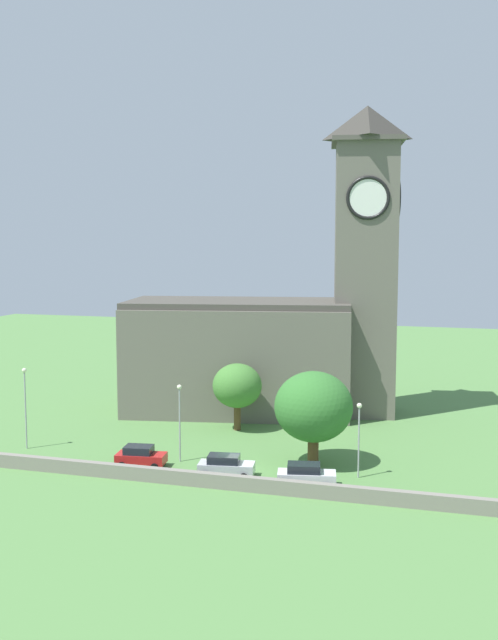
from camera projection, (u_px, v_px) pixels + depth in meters
name	position (u px, v px, depth m)	size (l,w,h in m)	color
ground_plane	(281.00, 429.00, 76.73)	(200.00, 200.00, 0.00)	#517F42
church	(273.00, 329.00, 84.25)	(32.88, 17.20, 35.15)	#666056
quay_barrier	(225.00, 482.00, 58.24)	(55.64, 0.70, 1.20)	gray
car_red	(141.00, 456.00, 63.92)	(4.60, 2.77, 1.89)	red
car_silver	(226.00, 466.00, 61.26)	(4.99, 2.81, 1.88)	silver
car_white	(306.00, 475.00, 58.77)	(5.03, 2.95, 1.90)	silver
streetlamp_west_end	(25.00, 396.00, 69.09)	(0.44, 0.44, 7.92)	#9EA0A5
streetlamp_west_mid	(180.00, 410.00, 65.06)	(0.44, 0.44, 7.13)	#9EA0A5
streetlamp_central	(359.00, 427.00, 60.57)	(0.44, 0.44, 6.47)	#9EA0A5
tree_riverside_west	(237.00, 386.00, 76.02)	(5.23, 5.23, 7.16)	brown
tree_riverside_east	(313.00, 407.00, 63.96)	(7.01, 7.01, 8.51)	brown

